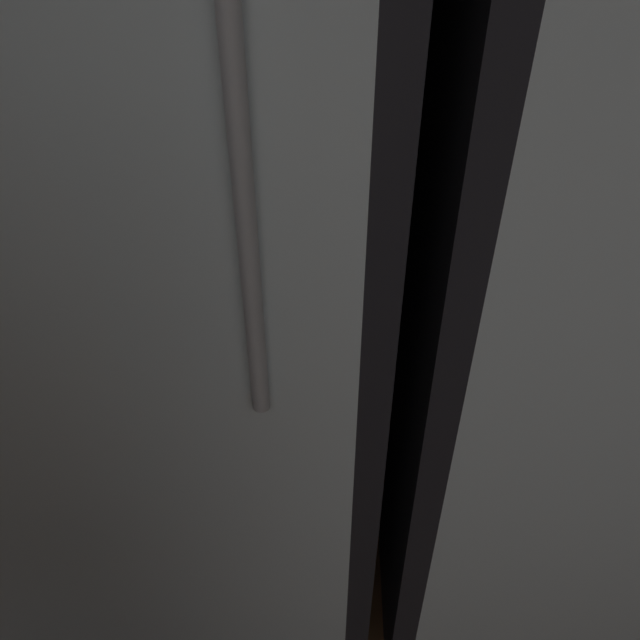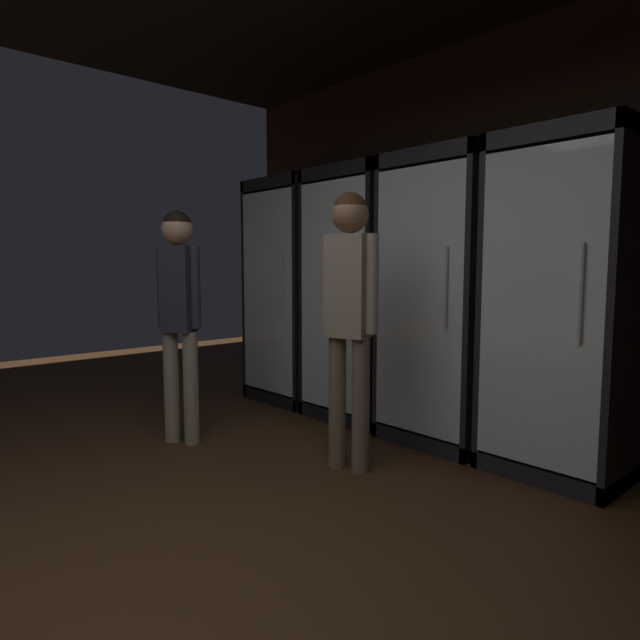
% 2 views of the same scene
% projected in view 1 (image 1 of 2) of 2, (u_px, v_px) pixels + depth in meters
% --- Properties ---
extents(cooler_center, '(0.76, 0.69, 1.95)m').
position_uv_depth(cooler_center, '(124.00, 141.00, 1.02)').
color(cooler_center, black).
rests_on(cooler_center, ground).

